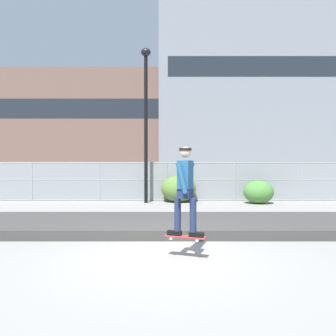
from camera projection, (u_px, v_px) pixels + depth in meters
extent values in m
plane|color=gray|center=(167.00, 257.00, 6.35)|extent=(120.00, 120.00, 0.00)
cube|color=#3D3A38|center=(168.00, 224.00, 8.98)|extent=(14.13, 2.85, 0.25)
cube|color=#B22D2D|center=(187.00, 237.00, 6.26)|extent=(0.82, 0.46, 0.02)
cylinder|color=silver|center=(201.00, 238.00, 6.25)|extent=(0.06, 0.05, 0.05)
cylinder|color=silver|center=(199.00, 241.00, 6.08)|extent=(0.06, 0.05, 0.05)
cylinder|color=silver|center=(175.00, 236.00, 6.43)|extent=(0.06, 0.05, 0.05)
cylinder|color=silver|center=(172.00, 238.00, 6.26)|extent=(0.06, 0.05, 0.05)
cube|color=#99999E|center=(200.00, 238.00, 6.17)|extent=(0.09, 0.15, 0.01)
cube|color=#99999E|center=(174.00, 236.00, 6.34)|extent=(0.09, 0.15, 0.01)
cube|color=black|center=(198.00, 235.00, 6.18)|extent=(0.30, 0.19, 0.09)
cube|color=black|center=(176.00, 233.00, 6.33)|extent=(0.30, 0.19, 0.09)
cylinder|color=#1E284C|center=(194.00, 215.00, 6.20)|extent=(0.13, 0.13, 0.65)
cylinder|color=#1E284C|center=(179.00, 214.00, 6.30)|extent=(0.13, 0.13, 0.65)
cube|color=#1E284C|center=(187.00, 193.00, 6.24)|extent=(0.34, 0.40, 0.18)
cube|color=navy|center=(187.00, 174.00, 6.23)|extent=(0.33, 0.43, 0.54)
cylinder|color=navy|center=(190.00, 177.00, 6.47)|extent=(0.25, 0.16, 0.58)
cylinder|color=navy|center=(183.00, 178.00, 6.00)|extent=(0.25, 0.16, 0.58)
sphere|color=tan|center=(187.00, 152.00, 6.23)|extent=(0.21, 0.21, 0.21)
cylinder|color=black|center=(187.00, 149.00, 6.22)|extent=(0.24, 0.24, 0.05)
cylinder|color=gray|center=(34.00, 181.00, 15.39)|extent=(0.06, 0.06, 1.85)
cylinder|color=gray|center=(101.00, 181.00, 15.38)|extent=(0.06, 0.06, 1.85)
cylinder|color=gray|center=(168.00, 182.00, 15.36)|extent=(0.06, 0.06, 1.85)
cylinder|color=gray|center=(236.00, 182.00, 15.35)|extent=(0.06, 0.06, 1.85)
cylinder|color=gray|center=(304.00, 182.00, 15.34)|extent=(0.06, 0.06, 1.85)
cylinder|color=gray|center=(168.00, 163.00, 15.35)|extent=(19.18, 0.04, 0.04)
cylinder|color=gray|center=(168.00, 180.00, 15.36)|extent=(19.18, 0.04, 0.04)
cylinder|color=gray|center=(168.00, 200.00, 15.38)|extent=(19.18, 0.04, 0.04)
cube|color=gray|center=(168.00, 182.00, 15.36)|extent=(19.18, 0.01, 1.85)
cylinder|color=black|center=(147.00, 130.00, 14.67)|extent=(0.16, 0.16, 6.61)
ellipsoid|color=black|center=(147.00, 52.00, 14.61)|extent=(0.44, 0.44, 0.36)
cube|color=navy|center=(67.00, 183.00, 17.81)|extent=(4.44, 1.90, 0.70)
cube|color=#23282D|center=(63.00, 171.00, 17.79)|extent=(2.24, 1.65, 0.64)
cylinder|color=black|center=(95.00, 189.00, 18.70)|extent=(0.65, 0.25, 0.64)
cylinder|color=black|center=(88.00, 191.00, 16.99)|extent=(0.65, 0.25, 0.64)
cylinder|color=black|center=(48.00, 189.00, 18.65)|extent=(0.65, 0.25, 0.64)
cylinder|color=black|center=(36.00, 191.00, 16.94)|extent=(0.65, 0.25, 0.64)
cube|color=#566B4C|center=(165.00, 184.00, 17.75)|extent=(4.46, 1.96, 0.70)
cube|color=#23282D|center=(162.00, 171.00, 17.73)|extent=(2.26, 1.68, 0.64)
cylinder|color=black|center=(189.00, 189.00, 18.65)|extent=(0.65, 0.26, 0.64)
cylinder|color=black|center=(192.00, 191.00, 16.94)|extent=(0.65, 0.26, 0.64)
cylinder|color=black|center=(141.00, 189.00, 18.57)|extent=(0.65, 0.26, 0.64)
cylinder|color=black|center=(139.00, 191.00, 16.86)|extent=(0.65, 0.26, 0.64)
cube|color=brown|center=(95.00, 126.00, 47.43)|extent=(24.49, 10.91, 14.13)
cube|color=#1E232B|center=(85.00, 108.00, 41.93)|extent=(22.53, 0.04, 2.50)
cube|color=slate|center=(261.00, 98.00, 46.73)|extent=(28.61, 12.71, 22.17)
cube|color=#1E232B|center=(275.00, 66.00, 40.30)|extent=(26.32, 0.04, 2.50)
ellipsoid|color=#567A33|center=(180.00, 189.00, 14.95)|extent=(1.60, 1.31, 1.23)
ellipsoid|color=#477F38|center=(260.00, 192.00, 14.40)|extent=(1.34, 1.09, 1.03)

